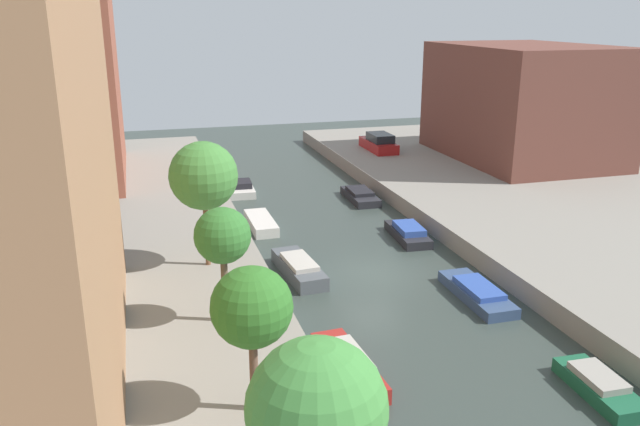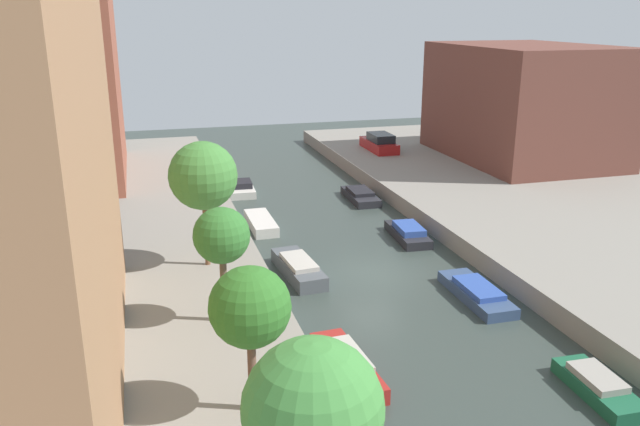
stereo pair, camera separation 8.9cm
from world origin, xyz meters
TOP-DOWN VIEW (x-y plane):
  - ground_plane at (0.00, 0.00)m, footprint 84.00×84.00m
  - quay_left at (-15.00, 0.00)m, footprint 20.00×64.00m
  - quay_right at (15.00, 0.00)m, footprint 20.00×64.00m
  - low_block_right at (18.00, 16.30)m, footprint 10.00×14.20m
  - street_tree_0 at (-7.48, -16.88)m, footprint 2.49×2.49m
  - street_tree_1 at (-7.48, -10.48)m, footprint 2.25×2.25m
  - street_tree_2 at (-7.48, -4.82)m, footprint 2.01×2.01m
  - street_tree_3 at (-7.48, 0.79)m, footprint 2.94×2.94m
  - parked_car at (8.64, 21.63)m, footprint 1.80×4.65m
  - moored_boat_left_2 at (-3.85, -7.94)m, footprint 1.47×4.35m
  - moored_boat_left_3 at (-3.35, 0.74)m, footprint 1.69×4.51m
  - moored_boat_left_4 at (-3.71, 8.00)m, footprint 1.32×3.95m
  - moored_boat_left_5 at (-3.67, 15.35)m, footprint 1.85×3.16m
  - moored_boat_right_1 at (3.47, -11.33)m, footprint 1.38×3.41m
  - moored_boat_right_2 at (3.31, -3.83)m, footprint 1.51×4.54m
  - moored_boat_right_3 at (3.55, 4.00)m, footprint 1.72×3.99m
  - moored_boat_right_4 at (3.56, 11.75)m, footprint 1.67×4.11m

SIDE VIEW (x-z plane):
  - ground_plane at x=0.00m, z-range 0.00..0.00m
  - moored_boat_left_4 at x=-3.71m, z-range 0.00..0.57m
  - moored_boat_right_2 at x=3.31m, z-range -0.05..0.64m
  - moored_boat_right_4 at x=3.56m, z-range -0.05..0.65m
  - moored_boat_right_1 at x=3.47m, z-range -0.05..0.66m
  - moored_boat_right_3 at x=3.55m, z-range -0.07..0.74m
  - moored_boat_left_2 at x=-3.85m, z-range -0.06..0.76m
  - moored_boat_left_5 at x=-3.67m, z-range -0.08..0.80m
  - moored_boat_left_3 at x=-3.35m, z-range -0.05..0.80m
  - quay_left at x=-15.00m, z-range 0.00..1.00m
  - quay_right at x=15.00m, z-range 0.00..1.00m
  - parked_car at x=8.64m, z-range 0.88..2.29m
  - street_tree_1 at x=-7.48m, z-range 1.99..6.27m
  - street_tree_2 at x=-7.48m, z-range 2.09..6.36m
  - street_tree_3 at x=-7.48m, z-range 2.27..7.80m
  - street_tree_0 at x=-7.48m, z-range 2.46..7.92m
  - low_block_right at x=18.00m, z-range 1.00..9.41m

